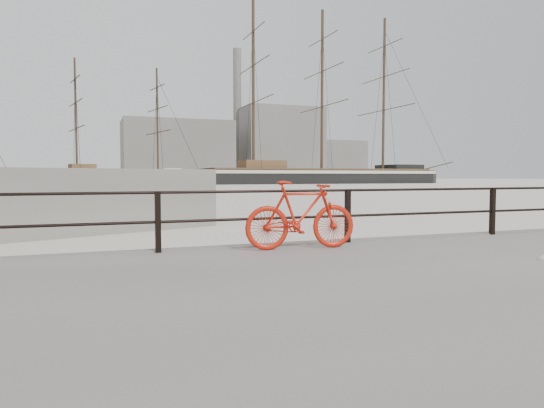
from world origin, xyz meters
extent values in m
plane|color=white|center=(0.00, 0.00, 0.00)|extent=(400.00, 400.00, 0.00)
cube|color=gray|center=(0.00, -4.00, 0.17)|extent=(36.00, 8.00, 0.35)
imported|color=red|center=(-1.17, -0.62, 0.93)|extent=(1.95, 0.47, 1.17)
cube|color=gray|center=(20.00, 140.00, 9.00)|extent=(32.00, 18.00, 18.00)
cube|color=gray|center=(55.00, 145.00, 12.00)|extent=(26.00, 20.00, 24.00)
cube|color=gray|center=(78.00, 150.00, 7.00)|extent=(20.00, 16.00, 14.00)
cylinder|color=gray|center=(42.00, 150.00, 22.00)|extent=(2.80, 2.80, 44.00)
camera|label=1|loc=(-4.50, -8.15, 1.60)|focal=32.00mm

